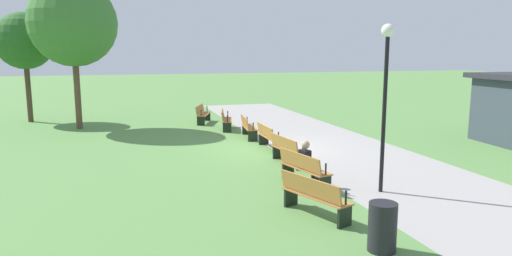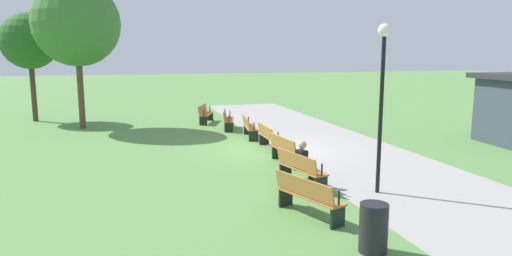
% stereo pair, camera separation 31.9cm
% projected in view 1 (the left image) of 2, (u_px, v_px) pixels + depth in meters
% --- Properties ---
extents(ground_plane, '(120.00, 120.00, 0.00)m').
position_uv_depth(ground_plane, '(270.00, 149.00, 16.60)').
color(ground_plane, '#5B8C47').
extents(path_paving, '(28.26, 4.61, 0.01)m').
position_uv_depth(path_paving, '(329.00, 145.00, 17.26)').
color(path_paving, '#A39E99').
rests_on(path_paving, ground).
extents(bench_0, '(1.80, 1.06, 0.89)m').
position_uv_depth(bench_0, '(202.00, 114.00, 22.62)').
color(bench_0, '#B27538').
rests_on(bench_0, ground).
extents(bench_1, '(1.81, 0.87, 0.89)m').
position_uv_depth(bench_1, '(226.00, 119.00, 20.71)').
color(bench_1, '#B27538').
rests_on(bench_1, ground).
extents(bench_2, '(1.79, 0.68, 0.89)m').
position_uv_depth(bench_2, '(248.00, 127.00, 18.66)').
color(bench_2, '#B27538').
rests_on(bench_2, ground).
extents(bench_3, '(1.75, 0.47, 0.89)m').
position_uv_depth(bench_3, '(269.00, 136.00, 16.50)').
color(bench_3, '#B27538').
rests_on(bench_3, ground).
extents(bench_4, '(1.79, 0.68, 0.89)m').
position_uv_depth(bench_4, '(288.00, 149.00, 14.26)').
color(bench_4, '#B27538').
rests_on(bench_4, ground).
extents(bench_5, '(1.81, 0.87, 0.89)m').
position_uv_depth(bench_5, '(303.00, 168.00, 11.98)').
color(bench_5, '#B27538').
rests_on(bench_5, ground).
extents(bench_6, '(1.80, 1.06, 0.89)m').
position_uv_depth(bench_6, '(314.00, 195.00, 9.68)').
color(bench_6, '#B27538').
rests_on(bench_6, ground).
extents(person_seated, '(0.42, 0.57, 1.20)m').
position_uv_depth(person_seated, '(308.00, 161.00, 12.03)').
color(person_seated, black).
rests_on(person_seated, ground).
extents(tree_0, '(3.86, 3.86, 6.71)m').
position_uv_depth(tree_0, '(73.00, 23.00, 20.20)').
color(tree_0, brown).
rests_on(tree_0, ground).
extents(tree_1, '(2.81, 2.81, 5.47)m').
position_uv_depth(tree_1, '(24.00, 41.00, 22.41)').
color(tree_1, '#4C3828').
rests_on(tree_1, ground).
extents(lamp_post, '(0.32, 0.32, 4.17)m').
position_uv_depth(lamp_post, '(386.00, 77.00, 11.02)').
color(lamp_post, black).
rests_on(lamp_post, ground).
extents(trash_bin, '(0.50, 0.50, 0.89)m').
position_uv_depth(trash_bin, '(382.00, 227.00, 8.00)').
color(trash_bin, black).
rests_on(trash_bin, ground).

